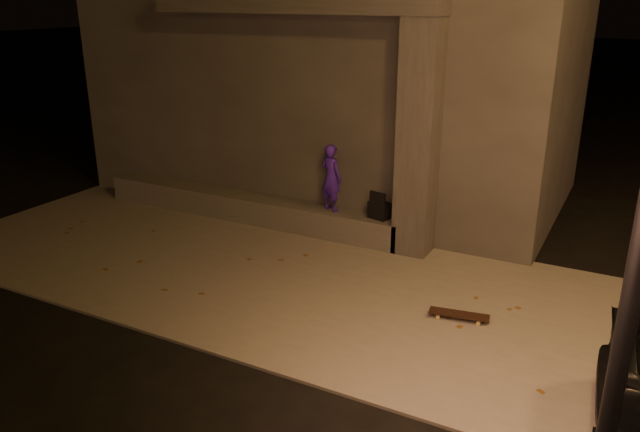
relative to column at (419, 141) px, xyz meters
The scene contains 9 objects.
ground 4.51m from the column, 114.39° to the right, with size 120.00×120.00×0.00m, color black.
sidewalk 3.04m from the column, 134.17° to the right, with size 11.00×4.40×0.04m, color slate.
building 3.92m from the column, 134.55° to the left, with size 9.00×5.10×5.22m.
ledge 3.57m from the column, behind, with size 6.00×0.55×0.45m, color #4F4D48.
column is the anchor object (origin of this frame).
canopy 2.93m from the column, behind, with size 5.00×0.70×0.28m, color #393734.
skateboarder 1.67m from the column, behind, with size 0.41×0.27×1.13m, color #3B19A7.
backpack 1.33m from the column, behind, with size 0.37×0.29×0.47m.
skateboard 2.85m from the column, 55.22° to the right, with size 0.77×0.31×0.08m.
Camera 1 is at (4.72, -5.11, 3.94)m, focal length 35.00 mm.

